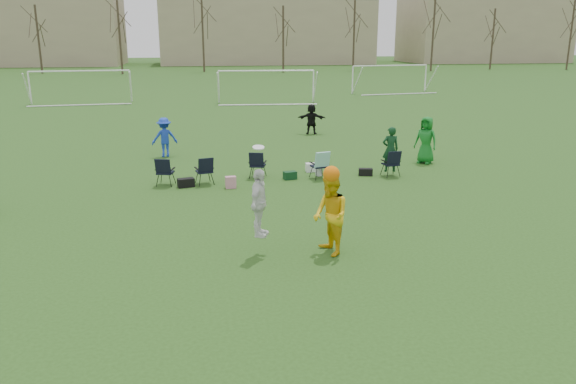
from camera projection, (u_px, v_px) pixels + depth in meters
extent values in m
plane|color=#264917|center=(268.00, 269.00, 12.35)|extent=(260.00, 260.00, 0.00)
imported|color=#1839BA|center=(165.00, 137.00, 23.65)|extent=(1.19, 0.85, 1.66)
imported|color=#136E21|center=(426.00, 140.00, 22.41)|extent=(1.06, 1.08, 1.88)
imported|color=black|center=(311.00, 119.00, 29.17)|extent=(1.53, 0.84, 1.57)
imported|color=white|center=(259.00, 203.00, 12.77)|extent=(0.70, 1.01, 1.59)
imported|color=yellow|center=(331.00, 215.00, 12.97)|extent=(0.90, 1.05, 1.90)
sphere|color=orange|center=(331.00, 174.00, 12.71)|extent=(0.38, 0.38, 0.38)
cylinder|color=white|center=(258.00, 147.00, 12.51)|extent=(0.27, 0.27, 0.08)
imported|color=#0E3519|center=(390.00, 149.00, 20.40)|extent=(0.63, 0.44, 1.65)
cube|color=black|center=(186.00, 183.00, 19.03)|extent=(0.61, 0.42, 0.30)
cube|color=#C98297|center=(231.00, 182.00, 18.88)|extent=(0.37, 0.25, 0.40)
cube|color=#0F371A|center=(290.00, 175.00, 20.08)|extent=(0.50, 0.37, 0.28)
cube|color=white|center=(311.00, 167.00, 21.20)|extent=(0.43, 0.31, 0.32)
cylinder|color=silver|center=(319.00, 172.00, 20.58)|extent=(0.26, 0.26, 0.30)
cube|color=black|center=(366.00, 172.00, 20.61)|extent=(0.55, 0.37, 0.26)
cube|color=black|center=(165.00, 172.00, 19.17)|extent=(0.73, 0.73, 0.96)
cube|color=black|center=(204.00, 170.00, 19.32)|extent=(0.73, 0.73, 0.96)
cube|color=black|center=(258.00, 164.00, 20.23)|extent=(0.75, 0.75, 0.96)
cube|color=black|center=(319.00, 165.00, 20.10)|extent=(0.72, 0.72, 0.96)
cube|color=black|center=(391.00, 163.00, 20.44)|extent=(0.68, 0.68, 0.96)
cylinder|color=white|center=(30.00, 88.00, 41.93)|extent=(0.12, 0.12, 2.40)
cylinder|color=white|center=(131.00, 86.00, 43.67)|extent=(0.12, 0.12, 2.40)
cylinder|color=white|center=(80.00, 71.00, 42.47)|extent=(7.28, 0.76, 0.12)
cylinder|color=white|center=(219.00, 87.00, 42.75)|extent=(0.12, 0.12, 2.40)
cylinder|color=white|center=(313.00, 86.00, 43.40)|extent=(0.12, 0.12, 2.40)
cylinder|color=white|center=(266.00, 71.00, 42.76)|extent=(7.29, 0.63, 0.12)
cylinder|color=white|center=(353.00, 80.00, 49.61)|extent=(0.12, 0.12, 2.40)
cylinder|color=white|center=(425.00, 78.00, 51.70)|extent=(0.12, 0.12, 2.40)
cylinder|color=white|center=(390.00, 66.00, 50.33)|extent=(7.25, 1.13, 0.12)
cylinder|color=#382B21|center=(39.00, 40.00, 75.69)|extent=(0.28, 0.28, 9.00)
cylinder|color=#382B21|center=(120.00, 35.00, 74.39)|extent=(0.28, 0.28, 10.20)
cylinder|color=#382B21|center=(203.00, 31.00, 78.80)|extent=(0.28, 0.28, 11.40)
cylinder|color=#382B21|center=(283.00, 39.00, 77.98)|extent=(0.28, 0.28, 9.00)
cylinder|color=#382B21|center=(354.00, 35.00, 82.39)|extent=(0.28, 0.28, 10.20)
cylinder|color=#382B21|center=(433.00, 31.00, 81.09)|extent=(0.28, 0.28, 11.40)
cylinder|color=#382B21|center=(493.00, 39.00, 85.98)|extent=(0.28, 0.28, 9.00)
cylinder|color=#382B21|center=(571.00, 35.00, 84.69)|extent=(0.28, 0.28, 10.20)
cube|color=tan|center=(266.00, 33.00, 104.02)|extent=(38.00, 16.00, 11.00)
cube|color=tan|center=(482.00, 28.00, 110.45)|extent=(30.00, 16.00, 13.00)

